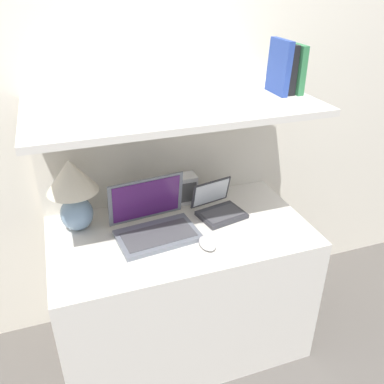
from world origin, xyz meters
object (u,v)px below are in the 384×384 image
at_px(laptop_large, 154,223).
at_px(computer_mouse, 207,243).
at_px(book_blue, 279,67).
at_px(book_black, 286,69).
at_px(table_lamp, 73,188).
at_px(laptop_small, 218,208).
at_px(book_green, 294,68).
at_px(router_box, 186,188).

distance_m(laptop_large, computer_mouse, 0.26).
bearing_deg(book_blue, book_black, 0.00).
bearing_deg(table_lamp, laptop_small, -8.17).
bearing_deg(table_lamp, book_green, -5.77).
height_order(laptop_large, laptop_small, laptop_large).
distance_m(laptop_small, book_green, 0.73).
bearing_deg(book_green, laptop_small, 179.08).
bearing_deg(book_blue, laptop_large, -175.26).
bearing_deg(computer_mouse, book_blue, 29.76).
xyz_separation_m(book_green, book_blue, (-0.08, 0.00, 0.01)).
bearing_deg(laptop_large, table_lamp, 155.17).
bearing_deg(book_green, laptop_large, -175.79).
bearing_deg(book_green, computer_mouse, -154.26).
bearing_deg(book_black, laptop_small, 178.95).
relative_size(table_lamp, book_black, 1.68).
relative_size(table_lamp, laptop_large, 0.91).
bearing_deg(book_black, router_box, 156.40).
xyz_separation_m(table_lamp, book_green, (0.99, -0.10, 0.47)).
bearing_deg(book_blue, router_box, 154.37).
relative_size(router_box, book_blue, 0.65).
relative_size(laptop_large, laptop_small, 1.55).
xyz_separation_m(table_lamp, book_black, (0.95, -0.10, 0.47)).
bearing_deg(laptop_large, laptop_small, 9.17).
distance_m(laptop_large, book_black, 0.89).
height_order(laptop_small, computer_mouse, laptop_small).
xyz_separation_m(laptop_large, book_blue, (0.59, 0.05, 0.64)).
distance_m(computer_mouse, book_blue, 0.82).
relative_size(book_black, book_blue, 0.91).
height_order(laptop_small, book_black, book_black).
relative_size(router_box, book_green, 0.73).
relative_size(laptop_small, book_green, 1.21).
height_order(router_box, book_green, book_green).
height_order(book_green, book_black, book_black).
height_order(table_lamp, router_box, table_lamp).
xyz_separation_m(laptop_large, computer_mouse, (0.19, -0.18, -0.03)).
distance_m(computer_mouse, book_black, 0.83).
bearing_deg(computer_mouse, book_black, 27.70).
distance_m(laptop_large, book_blue, 0.87).
height_order(router_box, book_black, book_black).
height_order(table_lamp, laptop_large, table_lamp).
relative_size(computer_mouse, book_blue, 0.49).
height_order(book_black, book_blue, book_blue).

